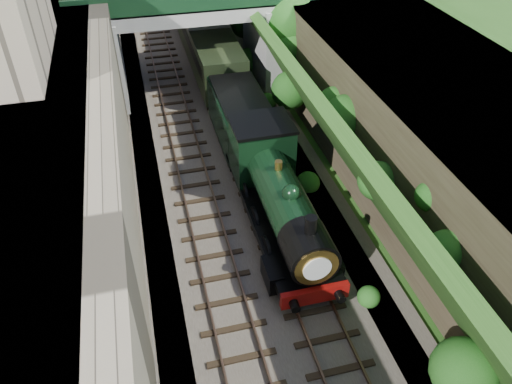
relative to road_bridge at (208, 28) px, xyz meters
name	(u,v)px	position (x,y,z in m)	size (l,w,h in m)	color
trackbed	(208,112)	(-0.94, -4.00, -3.98)	(10.00, 90.00, 0.20)	#473F38
retaining_wall	(110,71)	(-6.44, -4.00, -0.58)	(1.00, 90.00, 7.00)	#756B56
street_plateau_left	(46,78)	(-9.94, -4.00, -0.58)	(6.00, 90.00, 7.00)	#262628
street_plateau_right	(353,52)	(8.56, -4.00, -0.95)	(8.00, 90.00, 6.25)	#262628
embankment_slope	(298,82)	(4.06, -6.52, -1.30)	(4.67, 90.00, 6.51)	#1E4714
track_left	(177,114)	(-2.94, -4.00, -3.83)	(2.50, 90.00, 0.20)	black
track_right	(227,108)	(0.26, -4.00, -3.83)	(2.50, 90.00, 0.20)	black
road_bridge	(208,28)	(0.00, 0.00, 0.00)	(16.00, 6.40, 7.25)	gray
tree	(293,25)	(4.97, -2.46, 0.57)	(3.60, 3.80, 6.60)	black
locomotive	(279,197)	(0.26, -15.56, -2.18)	(3.10, 10.22, 3.83)	black
tender	(241,121)	(0.26, -8.20, -2.46)	(2.70, 6.00, 3.05)	black
coach_front	(203,34)	(0.26, 4.40, -2.03)	(2.90, 18.00, 3.70)	black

